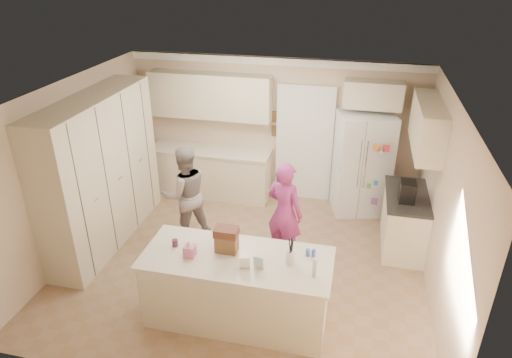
% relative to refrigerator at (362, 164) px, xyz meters
% --- Properties ---
extents(floor, '(5.20, 4.60, 0.02)m').
position_rel_refrigerator_xyz_m(floor, '(-1.60, -2.03, -0.91)').
color(floor, '#95755A').
rests_on(floor, ground).
extents(ceiling, '(5.20, 4.60, 0.02)m').
position_rel_refrigerator_xyz_m(ceiling, '(-1.60, -2.03, 1.71)').
color(ceiling, white).
rests_on(ceiling, wall_back).
extents(wall_back, '(5.20, 0.02, 2.60)m').
position_rel_refrigerator_xyz_m(wall_back, '(-1.60, 0.28, 0.40)').
color(wall_back, beige).
rests_on(wall_back, ground).
extents(wall_front, '(5.20, 0.02, 2.60)m').
position_rel_refrigerator_xyz_m(wall_front, '(-1.60, -4.34, 0.40)').
color(wall_front, beige).
rests_on(wall_front, ground).
extents(wall_left, '(0.02, 4.60, 2.60)m').
position_rel_refrigerator_xyz_m(wall_left, '(-4.21, -2.03, 0.40)').
color(wall_left, beige).
rests_on(wall_left, ground).
extents(wall_right, '(0.02, 4.60, 2.60)m').
position_rel_refrigerator_xyz_m(wall_right, '(1.01, -2.03, 0.40)').
color(wall_right, beige).
rests_on(wall_right, ground).
extents(crown_back, '(5.20, 0.08, 0.12)m').
position_rel_refrigerator_xyz_m(crown_back, '(-1.60, 0.23, 1.63)').
color(crown_back, white).
rests_on(crown_back, wall_back).
extents(pantry_bank, '(0.60, 2.60, 2.35)m').
position_rel_refrigerator_xyz_m(pantry_bank, '(-3.90, -1.83, 0.28)').
color(pantry_bank, beige).
rests_on(pantry_bank, floor).
extents(back_base_cab, '(2.20, 0.60, 0.88)m').
position_rel_refrigerator_xyz_m(back_base_cab, '(-2.75, -0.03, -0.46)').
color(back_base_cab, beige).
rests_on(back_base_cab, floor).
extents(back_countertop, '(2.24, 0.63, 0.04)m').
position_rel_refrigerator_xyz_m(back_countertop, '(-2.75, -0.04, 0.00)').
color(back_countertop, beige).
rests_on(back_countertop, back_base_cab).
extents(back_upper_cab, '(2.20, 0.35, 0.80)m').
position_rel_refrigerator_xyz_m(back_upper_cab, '(-2.75, 0.10, 1.00)').
color(back_upper_cab, beige).
rests_on(back_upper_cab, wall_back).
extents(doorway_opening, '(0.90, 0.06, 2.10)m').
position_rel_refrigerator_xyz_m(doorway_opening, '(-1.05, 0.25, 0.15)').
color(doorway_opening, black).
rests_on(doorway_opening, floor).
extents(doorway_casing, '(1.02, 0.03, 2.22)m').
position_rel_refrigerator_xyz_m(doorway_casing, '(-1.05, 0.22, 0.15)').
color(doorway_casing, white).
rests_on(doorway_casing, floor).
extents(wall_frame_upper, '(0.15, 0.02, 0.20)m').
position_rel_refrigerator_xyz_m(wall_frame_upper, '(-1.58, 0.24, 0.65)').
color(wall_frame_upper, brown).
rests_on(wall_frame_upper, wall_back).
extents(wall_frame_lower, '(0.15, 0.02, 0.20)m').
position_rel_refrigerator_xyz_m(wall_frame_lower, '(-1.58, 0.24, 0.38)').
color(wall_frame_lower, brown).
rests_on(wall_frame_lower, wall_back).
extents(refrigerator, '(1.06, 0.92, 1.80)m').
position_rel_refrigerator_xyz_m(refrigerator, '(0.00, 0.00, 0.00)').
color(refrigerator, white).
rests_on(refrigerator, floor).
extents(fridge_seam, '(0.02, 0.02, 1.78)m').
position_rel_refrigerator_xyz_m(fridge_seam, '(0.00, -0.35, 0.00)').
color(fridge_seam, gray).
rests_on(fridge_seam, refrigerator).
extents(fridge_dispenser, '(0.22, 0.03, 0.35)m').
position_rel_refrigerator_xyz_m(fridge_dispenser, '(-0.22, -0.37, 0.25)').
color(fridge_dispenser, black).
rests_on(fridge_dispenser, refrigerator).
extents(fridge_handle_l, '(0.02, 0.02, 0.85)m').
position_rel_refrigerator_xyz_m(fridge_handle_l, '(-0.05, -0.37, 0.15)').
color(fridge_handle_l, silver).
rests_on(fridge_handle_l, refrigerator).
extents(fridge_handle_r, '(0.02, 0.02, 0.85)m').
position_rel_refrigerator_xyz_m(fridge_handle_r, '(0.05, -0.37, 0.15)').
color(fridge_handle_r, silver).
rests_on(fridge_handle_r, refrigerator).
extents(over_fridge_cab, '(0.95, 0.35, 0.45)m').
position_rel_refrigerator_xyz_m(over_fridge_cab, '(0.05, 0.10, 1.20)').
color(over_fridge_cab, beige).
rests_on(over_fridge_cab, wall_back).
extents(right_base_cab, '(0.60, 1.20, 0.88)m').
position_rel_refrigerator_xyz_m(right_base_cab, '(0.70, -1.03, -0.46)').
color(right_base_cab, beige).
rests_on(right_base_cab, floor).
extents(right_countertop, '(0.63, 1.24, 0.04)m').
position_rel_refrigerator_xyz_m(right_countertop, '(0.69, -1.03, 0.00)').
color(right_countertop, '#2D2B28').
rests_on(right_countertop, right_base_cab).
extents(right_upper_cab, '(0.35, 1.50, 0.70)m').
position_rel_refrigerator_xyz_m(right_upper_cab, '(0.83, -0.83, 1.05)').
color(right_upper_cab, beige).
rests_on(right_upper_cab, wall_right).
extents(coffee_maker, '(0.22, 0.28, 0.30)m').
position_rel_refrigerator_xyz_m(coffee_maker, '(0.65, -1.23, 0.17)').
color(coffee_maker, black).
rests_on(coffee_maker, right_countertop).
extents(island_base, '(2.20, 0.90, 0.88)m').
position_rel_refrigerator_xyz_m(island_base, '(-1.40, -3.13, -0.46)').
color(island_base, beige).
rests_on(island_base, floor).
extents(island_top, '(2.28, 0.96, 0.05)m').
position_rel_refrigerator_xyz_m(island_top, '(-1.40, -3.13, 0.00)').
color(island_top, beige).
rests_on(island_top, island_base).
extents(utensil_crock, '(0.13, 0.13, 0.15)m').
position_rel_refrigerator_xyz_m(utensil_crock, '(-0.75, -3.08, 0.10)').
color(utensil_crock, white).
rests_on(utensil_crock, island_top).
extents(tissue_box, '(0.13, 0.13, 0.14)m').
position_rel_refrigerator_xyz_m(tissue_box, '(-1.95, -3.23, 0.10)').
color(tissue_box, '#CF6B95').
rests_on(tissue_box, island_top).
extents(tissue_plume, '(0.08, 0.08, 0.08)m').
position_rel_refrigerator_xyz_m(tissue_plume, '(-1.95, -3.23, 0.20)').
color(tissue_plume, white).
rests_on(tissue_plume, tissue_box).
extents(dollhouse_body, '(0.26, 0.18, 0.22)m').
position_rel_refrigerator_xyz_m(dollhouse_body, '(-1.55, -3.03, 0.14)').
color(dollhouse_body, brown).
rests_on(dollhouse_body, island_top).
extents(dollhouse_roof, '(0.28, 0.20, 0.10)m').
position_rel_refrigerator_xyz_m(dollhouse_roof, '(-1.55, -3.03, 0.30)').
color(dollhouse_roof, '#592D1E').
rests_on(dollhouse_roof, dollhouse_body).
extents(jam_jar, '(0.07, 0.07, 0.09)m').
position_rel_refrigerator_xyz_m(jam_jar, '(-2.20, -3.08, 0.07)').
color(jam_jar, '#59263F').
rests_on(jam_jar, island_top).
extents(greeting_card_a, '(0.12, 0.06, 0.16)m').
position_rel_refrigerator_xyz_m(greeting_card_a, '(-1.25, -3.33, 0.11)').
color(greeting_card_a, white).
rests_on(greeting_card_a, island_top).
extents(greeting_card_b, '(0.12, 0.05, 0.16)m').
position_rel_refrigerator_xyz_m(greeting_card_b, '(-1.10, -3.28, 0.11)').
color(greeting_card_b, silver).
rests_on(greeting_card_b, island_top).
extents(water_bottle, '(0.07, 0.07, 0.24)m').
position_rel_refrigerator_xyz_m(water_bottle, '(-0.45, -3.28, 0.14)').
color(water_bottle, silver).
rests_on(water_bottle, island_top).
extents(shaker_salt, '(0.05, 0.05, 0.09)m').
position_rel_refrigerator_xyz_m(shaker_salt, '(-0.58, -2.91, 0.07)').
color(shaker_salt, '#3D57B2').
rests_on(shaker_salt, island_top).
extents(shaker_pepper, '(0.05, 0.05, 0.09)m').
position_rel_refrigerator_xyz_m(shaker_pepper, '(-0.51, -2.91, 0.07)').
color(shaker_pepper, '#3D57B2').
rests_on(shaker_pepper, island_top).
extents(teen_boy, '(0.98, 0.94, 1.59)m').
position_rel_refrigerator_xyz_m(teen_boy, '(-2.67, -1.54, -0.11)').
color(teen_boy, gray).
rests_on(teen_boy, floor).
extents(teen_girl, '(0.67, 0.56, 1.58)m').
position_rel_refrigerator_xyz_m(teen_girl, '(-1.05, -1.75, -0.11)').
color(teen_girl, '#A73781').
rests_on(teen_girl, floor).
extents(fridge_magnets, '(0.76, 0.02, 1.44)m').
position_rel_refrigerator_xyz_m(fridge_magnets, '(0.00, -0.36, 0.00)').
color(fridge_magnets, tan).
rests_on(fridge_magnets, refrigerator).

